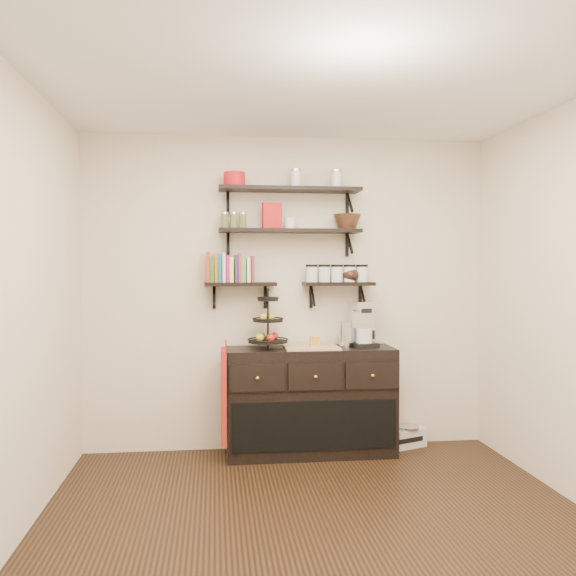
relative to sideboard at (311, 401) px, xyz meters
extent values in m
plane|color=black|center=(-0.16, -1.51, -0.45)|extent=(3.50, 3.50, 0.00)
cube|color=white|center=(-0.16, -1.51, 2.25)|extent=(3.50, 3.50, 0.02)
cube|color=silver|center=(-0.16, 0.24, 0.90)|extent=(3.50, 0.02, 2.70)
cube|color=silver|center=(-1.91, -1.51, 0.90)|extent=(0.02, 3.50, 2.70)
cube|color=black|center=(-0.16, 0.10, 1.78)|extent=(1.20, 0.27, 0.03)
cube|color=black|center=(-0.68, 0.22, 1.67)|extent=(0.02, 0.03, 0.20)
cube|color=black|center=(0.36, 0.22, 1.67)|extent=(0.02, 0.03, 0.20)
cube|color=black|center=(-0.16, 0.10, 1.43)|extent=(1.20, 0.27, 0.03)
cube|color=black|center=(-0.68, 0.22, 1.32)|extent=(0.02, 0.03, 0.20)
cube|color=black|center=(0.36, 0.22, 1.32)|extent=(0.02, 0.03, 0.20)
cube|color=black|center=(-0.58, 0.11, 0.98)|extent=(0.60, 0.25, 0.03)
cube|color=black|center=(-0.80, 0.22, 0.87)|extent=(0.02, 0.03, 0.20)
cube|color=black|center=(-0.36, 0.22, 0.87)|extent=(0.03, 0.03, 0.20)
cube|color=black|center=(0.26, 0.11, 0.98)|extent=(0.60, 0.25, 0.03)
cube|color=black|center=(0.04, 0.22, 0.87)|extent=(0.03, 0.03, 0.20)
cube|color=black|center=(0.48, 0.22, 0.87)|extent=(0.02, 0.03, 0.20)
cube|color=#B2371F|center=(-0.84, 0.12, 1.10)|extent=(0.02, 0.15, 0.20)
cube|color=#25782D|center=(-0.81, 0.12, 1.12)|extent=(0.03, 0.15, 0.24)
cube|color=#CA6007|center=(-0.77, 0.12, 1.10)|extent=(0.04, 0.15, 0.21)
cube|color=#0F648E|center=(-0.73, 0.12, 1.12)|extent=(0.03, 0.15, 0.25)
cube|color=#EDE4C8|center=(-0.70, 0.12, 1.11)|extent=(0.03, 0.15, 0.22)
cube|color=#A8146F|center=(-0.66, 0.12, 1.13)|extent=(0.04, 0.15, 0.26)
cube|color=#E9EF44|center=(-0.62, 0.12, 1.11)|extent=(0.03, 0.15, 0.23)
cube|color=navy|center=(-0.59, 0.12, 1.10)|extent=(0.03, 0.15, 0.20)
cube|color=#A13230|center=(-0.55, 0.12, 1.12)|extent=(0.04, 0.15, 0.24)
cube|color=#479D5B|center=(-0.51, 0.12, 1.10)|extent=(0.03, 0.15, 0.21)
cube|color=#FFDDC2|center=(-0.47, 0.12, 1.12)|extent=(0.03, 0.15, 0.25)
cube|color=maroon|center=(-0.43, 0.12, 1.11)|extent=(0.02, 0.15, 0.22)
cylinder|color=silver|center=(0.03, 0.12, 1.06)|extent=(0.10, 0.10, 0.13)
cylinder|color=silver|center=(0.14, 0.12, 1.06)|extent=(0.10, 0.10, 0.13)
cylinder|color=silver|center=(0.25, 0.12, 1.06)|extent=(0.10, 0.10, 0.13)
cylinder|color=silver|center=(0.36, 0.12, 1.06)|extent=(0.10, 0.10, 0.13)
cylinder|color=silver|center=(0.47, 0.12, 1.06)|extent=(0.10, 0.10, 0.13)
cube|color=black|center=(0.00, 0.00, 0.00)|extent=(1.40, 0.45, 0.90)
cube|color=tan|center=(0.00, 0.00, 0.46)|extent=(0.45, 0.41, 0.02)
sphere|color=gold|center=(-0.47, -0.25, 0.25)|extent=(0.04, 0.04, 0.04)
sphere|color=gold|center=(0.00, -0.25, 0.25)|extent=(0.04, 0.04, 0.04)
sphere|color=gold|center=(0.47, -0.25, 0.25)|extent=(0.04, 0.04, 0.04)
cylinder|color=black|center=(-0.36, 0.00, 0.69)|extent=(0.02, 0.02, 0.48)
cylinder|color=black|center=(-0.36, 0.00, 0.51)|extent=(0.33, 0.33, 0.01)
cylinder|color=black|center=(-0.36, 0.00, 0.68)|extent=(0.25, 0.25, 0.02)
cylinder|color=black|center=(-0.36, 0.00, 0.85)|extent=(0.17, 0.17, 0.02)
sphere|color=#B21914|center=(-0.30, 0.04, 0.54)|extent=(0.07, 0.07, 0.07)
sphere|color=gold|center=(-0.40, 0.00, 0.71)|extent=(0.06, 0.06, 0.06)
cube|color=#AB7D27|center=(0.04, 0.00, 0.50)|extent=(0.08, 0.08, 0.08)
cube|color=black|center=(0.46, 0.00, 0.47)|extent=(0.24, 0.23, 0.04)
cube|color=silver|center=(0.46, 0.07, 0.63)|extent=(0.22, 0.12, 0.32)
cube|color=silver|center=(0.46, 0.00, 0.80)|extent=(0.24, 0.23, 0.07)
cylinder|color=silver|center=(0.46, -0.02, 0.55)|extent=(0.16, 0.16, 0.12)
cylinder|color=silver|center=(0.29, -0.02, 0.56)|extent=(0.11, 0.11, 0.22)
cube|color=#9C1F10|center=(-0.73, -0.10, 0.09)|extent=(0.04, 0.32, 0.75)
cube|color=silver|center=(0.88, 0.10, -0.37)|extent=(0.34, 0.26, 0.16)
cylinder|color=silver|center=(0.88, 0.10, -0.28)|extent=(0.27, 0.27, 0.02)
cube|color=black|center=(0.88, 0.02, -0.37)|extent=(0.25, 0.11, 0.04)
cube|color=red|center=(-0.32, 0.10, 1.56)|extent=(0.17, 0.08, 0.22)
cylinder|color=white|center=(-0.16, 0.10, 1.50)|extent=(0.09, 0.09, 0.10)
cylinder|color=red|center=(-0.63, 0.10, 1.86)|extent=(0.18, 0.18, 0.12)
camera|label=1|loc=(-0.80, -5.03, 1.13)|focal=38.00mm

